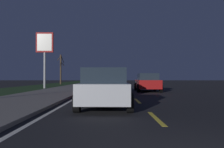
# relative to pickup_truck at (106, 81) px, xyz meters

# --- Properties ---
(ground) EXTENTS (144.00, 144.00, 0.00)m
(ground) POSITION_rel_pickup_truck_xyz_m (13.10, -1.75, -0.98)
(ground) COLOR black
(sidewalk_shoulder) EXTENTS (108.00, 4.00, 0.12)m
(sidewalk_shoulder) POSITION_rel_pickup_truck_xyz_m (13.10, 3.95, -0.92)
(sidewalk_shoulder) COLOR slate
(sidewalk_shoulder) RESTS_ON ground
(grass_verge) EXTENTS (108.00, 6.00, 0.01)m
(grass_verge) POSITION_rel_pickup_truck_xyz_m (13.10, 8.95, -0.98)
(grass_verge) COLOR #1E3819
(grass_verge) RESTS_ON ground
(lane_markings) EXTENTS (108.00, 3.54, 0.01)m
(lane_markings) POSITION_rel_pickup_truck_xyz_m (14.79, 0.80, -0.98)
(lane_markings) COLOR yellow
(lane_markings) RESTS_ON ground
(pickup_truck) EXTENTS (5.49, 2.40, 1.87)m
(pickup_truck) POSITION_rel_pickup_truck_xyz_m (0.00, 0.00, 0.00)
(pickup_truck) COLOR maroon
(pickup_truck) RESTS_ON ground
(sedan_silver) EXTENTS (4.44, 2.09, 1.54)m
(sedan_silver) POSITION_rel_pickup_truck_xyz_m (-6.96, -0.20, -0.20)
(sedan_silver) COLOR #B2B5BA
(sedan_silver) RESTS_ON ground
(sedan_white) EXTENTS (4.43, 2.07, 1.54)m
(sedan_white) POSITION_rel_pickup_truck_xyz_m (21.92, 0.02, -0.20)
(sedan_white) COLOR silver
(sedan_white) RESTS_ON ground
(sedan_red) EXTENTS (4.44, 2.08, 1.54)m
(sedan_red) POSITION_rel_pickup_truck_xyz_m (4.02, -3.49, -0.20)
(sedan_red) COLOR maroon
(sedan_red) RESTS_ON ground
(gas_price_sign) EXTENTS (0.27, 1.90, 6.16)m
(gas_price_sign) POSITION_rel_pickup_truck_xyz_m (9.64, 7.01, 3.61)
(gas_price_sign) COLOR #99999E
(gas_price_sign) RESTS_ON ground
(bare_tree_far) EXTENTS (1.72, 1.30, 5.24)m
(bare_tree_far) POSITION_rel_pickup_truck_xyz_m (25.44, 8.69, 1.80)
(bare_tree_far) COLOR #423323
(bare_tree_far) RESTS_ON ground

